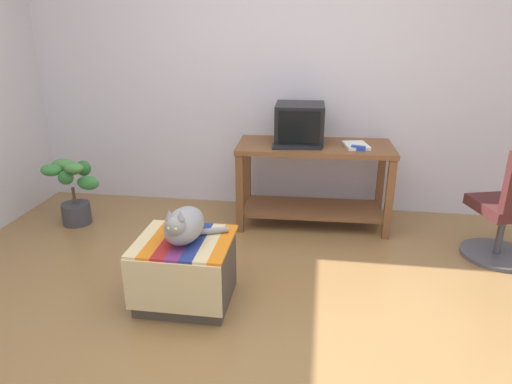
# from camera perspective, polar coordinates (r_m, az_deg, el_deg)

# --- Properties ---
(ground_plane) EXTENTS (14.00, 14.00, 0.00)m
(ground_plane) POSITION_cam_1_polar(r_m,az_deg,el_deg) (2.75, -1.04, -17.22)
(ground_plane) COLOR olive
(back_wall) EXTENTS (8.00, 0.10, 2.60)m
(back_wall) POSITION_cam_1_polar(r_m,az_deg,el_deg) (4.23, 3.51, 15.30)
(back_wall) COLOR silver
(back_wall) RESTS_ON ground_plane
(desk) EXTENTS (1.31, 0.61, 0.72)m
(desk) POSITION_cam_1_polar(r_m,az_deg,el_deg) (3.93, 7.25, 2.64)
(desk) COLOR brown
(desk) RESTS_ON ground_plane
(tv_monitor) EXTENTS (0.42, 0.41, 0.33)m
(tv_monitor) POSITION_cam_1_polar(r_m,az_deg,el_deg) (3.89, 5.48, 8.51)
(tv_monitor) COLOR black
(tv_monitor) RESTS_ON desk
(keyboard) EXTENTS (0.42, 0.20, 0.02)m
(keyboard) POSITION_cam_1_polar(r_m,az_deg,el_deg) (3.74, 5.11, 5.71)
(keyboard) COLOR black
(keyboard) RESTS_ON desk
(book) EXTENTS (0.23, 0.28, 0.02)m
(book) POSITION_cam_1_polar(r_m,az_deg,el_deg) (3.84, 12.42, 5.72)
(book) COLOR white
(book) RESTS_ON desk
(ottoman_with_blanket) EXTENTS (0.58, 0.54, 0.43)m
(ottoman_with_blanket) POSITION_cam_1_polar(r_m,az_deg,el_deg) (2.94, -8.83, -9.70)
(ottoman_with_blanket) COLOR #4C4238
(ottoman_with_blanket) RESTS_ON ground_plane
(cat) EXTENTS (0.36, 0.39, 0.26)m
(cat) POSITION_cam_1_polar(r_m,az_deg,el_deg) (2.77, -9.03, -4.16)
(cat) COLOR gray
(cat) RESTS_ON ottoman_with_blanket
(potted_plant) EXTENTS (0.48, 0.34, 0.59)m
(potted_plant) POSITION_cam_1_polar(r_m,az_deg,el_deg) (4.27, -21.98, 0.34)
(potted_plant) COLOR #3D3D42
(potted_plant) RESTS_ON ground_plane
(office_chair) EXTENTS (0.52, 0.53, 0.89)m
(office_chair) POSITION_cam_1_polar(r_m,az_deg,el_deg) (3.78, 29.28, -2.28)
(office_chair) COLOR #4C4C51
(office_chair) RESTS_ON ground_plane
(stapler) EXTENTS (0.12, 0.06, 0.04)m
(stapler) POSITION_cam_1_polar(r_m,az_deg,el_deg) (3.73, 12.71, 5.39)
(stapler) COLOR #2342B7
(stapler) RESTS_ON desk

